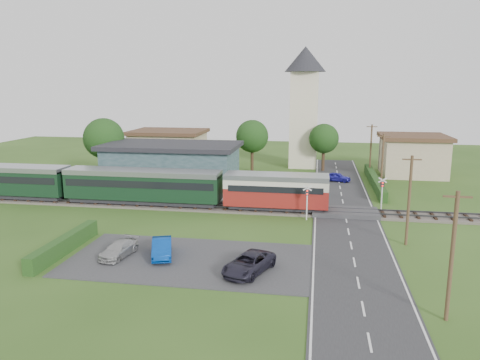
% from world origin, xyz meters
% --- Properties ---
extents(ground, '(120.00, 120.00, 0.00)m').
position_xyz_m(ground, '(0.00, 0.00, 0.00)').
color(ground, '#2D4C19').
extents(railway_track, '(76.00, 3.20, 0.49)m').
position_xyz_m(railway_track, '(0.00, 2.00, 0.11)').
color(railway_track, '#4C443D').
rests_on(railway_track, ground).
extents(road, '(6.00, 70.00, 0.05)m').
position_xyz_m(road, '(10.00, 0.00, 0.03)').
color(road, '#28282B').
rests_on(road, ground).
extents(car_park, '(17.00, 9.00, 0.08)m').
position_xyz_m(car_park, '(-1.50, -12.00, 0.04)').
color(car_park, '#333335').
rests_on(car_park, ground).
extents(crossing_deck, '(6.20, 3.40, 0.45)m').
position_xyz_m(crossing_deck, '(10.00, 2.00, 0.23)').
color(crossing_deck, '#333335').
rests_on(crossing_deck, ground).
extents(platform, '(30.00, 3.00, 0.45)m').
position_xyz_m(platform, '(-10.00, 5.20, 0.23)').
color(platform, gray).
rests_on(platform, ground).
extents(equipment_hut, '(2.30, 2.30, 2.55)m').
position_xyz_m(equipment_hut, '(-18.00, 5.20, 1.75)').
color(equipment_hut, beige).
rests_on(equipment_hut, platform).
extents(station_building, '(16.00, 9.00, 5.30)m').
position_xyz_m(station_building, '(-10.00, 10.99, 2.69)').
color(station_building, '#254043').
rests_on(station_building, ground).
extents(train, '(43.20, 2.90, 3.40)m').
position_xyz_m(train, '(-13.41, 2.00, 2.18)').
color(train, '#232328').
rests_on(train, ground).
extents(church_tower, '(6.00, 6.00, 17.60)m').
position_xyz_m(church_tower, '(5.00, 28.00, 10.23)').
color(church_tower, beige).
rests_on(church_tower, ground).
extents(house_west, '(10.80, 8.80, 5.50)m').
position_xyz_m(house_west, '(-15.00, 25.00, 2.79)').
color(house_west, tan).
rests_on(house_west, ground).
extents(house_east, '(8.80, 8.80, 5.50)m').
position_xyz_m(house_east, '(20.00, 24.00, 2.80)').
color(house_east, tan).
rests_on(house_east, ground).
extents(hedge_carpark, '(0.80, 9.00, 1.20)m').
position_xyz_m(hedge_carpark, '(-11.00, -12.00, 0.60)').
color(hedge_carpark, '#193814').
rests_on(hedge_carpark, ground).
extents(hedge_roadside, '(0.80, 18.00, 1.20)m').
position_xyz_m(hedge_roadside, '(14.20, 16.00, 0.60)').
color(hedge_roadside, '#193814').
rests_on(hedge_roadside, ground).
extents(hedge_station, '(22.00, 0.80, 1.30)m').
position_xyz_m(hedge_station, '(-10.00, 15.50, 0.65)').
color(hedge_station, '#193814').
rests_on(hedge_station, ground).
extents(tree_a, '(5.20, 5.20, 8.00)m').
position_xyz_m(tree_a, '(-20.00, 14.00, 5.38)').
color(tree_a, '#332316').
rests_on(tree_a, ground).
extents(tree_b, '(4.60, 4.60, 7.34)m').
position_xyz_m(tree_b, '(-2.00, 23.00, 5.02)').
color(tree_b, '#332316').
rests_on(tree_b, ground).
extents(tree_c, '(4.20, 4.20, 6.78)m').
position_xyz_m(tree_c, '(8.00, 25.00, 4.65)').
color(tree_c, '#332316').
rests_on(tree_c, ground).
extents(utility_pole_a, '(1.40, 0.22, 7.00)m').
position_xyz_m(utility_pole_a, '(14.20, -18.00, 3.63)').
color(utility_pole_a, '#473321').
rests_on(utility_pole_a, ground).
extents(utility_pole_b, '(1.40, 0.22, 7.00)m').
position_xyz_m(utility_pole_b, '(14.20, -6.00, 3.63)').
color(utility_pole_b, '#473321').
rests_on(utility_pole_b, ground).
extents(utility_pole_c, '(1.40, 0.22, 7.00)m').
position_xyz_m(utility_pole_c, '(14.20, 10.00, 3.63)').
color(utility_pole_c, '#473321').
rests_on(utility_pole_c, ground).
extents(utility_pole_d, '(1.40, 0.22, 7.00)m').
position_xyz_m(utility_pole_d, '(14.20, 22.00, 3.63)').
color(utility_pole_d, '#473321').
rests_on(utility_pole_d, ground).
extents(crossing_signal_near, '(0.84, 0.28, 3.28)m').
position_xyz_m(crossing_signal_near, '(6.40, -0.41, 2.14)').
color(crossing_signal_near, silver).
rests_on(crossing_signal_near, ground).
extents(crossing_signal_far, '(0.84, 0.28, 3.28)m').
position_xyz_m(crossing_signal_far, '(13.60, 4.39, 2.14)').
color(crossing_signal_far, silver).
rests_on(crossing_signal_far, ground).
extents(streetlamp_west, '(0.30, 0.30, 5.15)m').
position_xyz_m(streetlamp_west, '(-22.00, 20.00, 3.04)').
color(streetlamp_west, '#3F3F47').
rests_on(streetlamp_west, ground).
extents(streetlamp_east, '(0.30, 0.30, 5.15)m').
position_xyz_m(streetlamp_east, '(16.00, 27.00, 3.04)').
color(streetlamp_east, '#3F3F47').
rests_on(streetlamp_east, ground).
extents(car_on_road, '(3.63, 2.19, 1.16)m').
position_xyz_m(car_on_road, '(9.76, 17.54, 0.63)').
color(car_on_road, '#211E9E').
rests_on(car_on_road, road).
extents(car_park_blue, '(2.49, 4.12, 1.28)m').
position_xyz_m(car_park_blue, '(-3.58, -11.71, 0.72)').
color(car_park_blue, '#073997').
rests_on(car_park_blue, car_park).
extents(car_park_silver, '(2.05, 3.89, 1.07)m').
position_xyz_m(car_park_silver, '(-6.63, -12.23, 0.62)').
color(car_park_silver, '#A0A0A0').
rests_on(car_park_silver, car_park).
extents(car_park_dark, '(3.56, 4.95, 1.25)m').
position_xyz_m(car_park_dark, '(3.01, -13.61, 0.71)').
color(car_park_dark, '#211F2D').
rests_on(car_park_dark, car_park).
extents(pedestrian_near, '(0.74, 0.50, 1.97)m').
position_xyz_m(pedestrian_near, '(-4.50, 5.35, 1.43)').
color(pedestrian_near, gray).
rests_on(pedestrian_near, platform).
extents(pedestrian_far, '(0.85, 1.03, 1.93)m').
position_xyz_m(pedestrian_far, '(-16.58, 5.07, 1.42)').
color(pedestrian_far, gray).
rests_on(pedestrian_far, platform).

